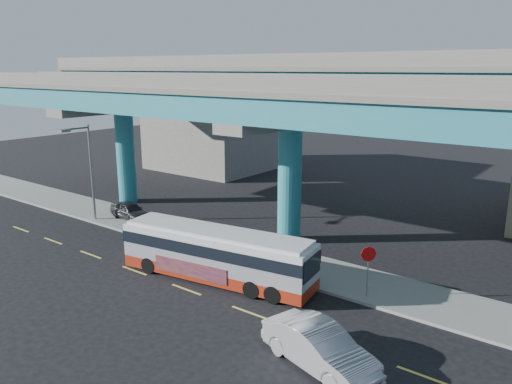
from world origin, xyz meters
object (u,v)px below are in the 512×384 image
Objects in this scene: sedan at (319,347)px; parked_car at (130,210)px; street_lamp at (84,159)px; transit_bus at (217,253)px; stop_sign at (368,261)px.

sedan is 1.37× the size of parked_car.
street_lamp is (-22.20, 5.53, 3.85)m from sedan.
transit_bus reaches higher than sedan.
transit_bus is at bearing -101.27° from parked_car.
transit_bus is 2.88× the size of parked_car.
street_lamp reaches higher than sedan.
sedan is 0.76× the size of street_lamp.
street_lamp is at bearing 163.60° from transit_bus.
parked_car is (-11.97, 4.02, -0.73)m from transit_bus.
transit_bus is 1.59× the size of street_lamp.
stop_sign is (21.20, 0.71, -2.67)m from street_lamp.
street_lamp is at bearing 91.77° from sedan.
parked_car is at bearing 85.04° from sedan.
parked_car is 4.85m from street_lamp.
stop_sign is at bearing 24.87° from sedan.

